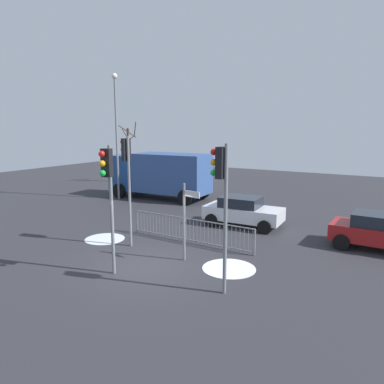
{
  "coord_description": "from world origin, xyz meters",
  "views": [
    {
      "loc": [
        7.66,
        -9.84,
        4.91
      ],
      "look_at": [
        0.48,
        2.33,
        2.35
      ],
      "focal_mm": 34.05,
      "sensor_mm": 36.0,
      "label": 1
    }
  ],
  "objects_px": {
    "traffic_light_foreground_right": "(127,166)",
    "car_white_trailing": "(243,211)",
    "street_lamp": "(116,126)",
    "bare_tree_left": "(129,153)",
    "car_red_mid": "(381,231)",
    "traffic_light_rear_left": "(222,185)",
    "direction_sign_post": "(185,218)",
    "traffic_light_foreground_left": "(108,182)",
    "delivery_truck": "(160,173)"
  },
  "relations": [
    {
      "from": "car_red_mid",
      "to": "bare_tree_left",
      "type": "xyz_separation_m",
      "value": [
        -20.42,
        8.79,
        1.87
      ]
    },
    {
      "from": "traffic_light_foreground_right",
      "to": "car_white_trailing",
      "type": "relative_size",
      "value": 1.17
    },
    {
      "from": "direction_sign_post",
      "to": "street_lamp",
      "type": "height_order",
      "value": "street_lamp"
    },
    {
      "from": "traffic_light_foreground_right",
      "to": "bare_tree_left",
      "type": "height_order",
      "value": "bare_tree_left"
    },
    {
      "from": "traffic_light_rear_left",
      "to": "direction_sign_post",
      "type": "bearing_deg",
      "value": 58.43
    },
    {
      "from": "delivery_truck",
      "to": "street_lamp",
      "type": "relative_size",
      "value": 0.86
    },
    {
      "from": "direction_sign_post",
      "to": "bare_tree_left",
      "type": "distance_m",
      "value": 19.91
    },
    {
      "from": "car_white_trailing",
      "to": "street_lamp",
      "type": "xyz_separation_m",
      "value": [
        -9.96,
        2.05,
        4.17
      ]
    },
    {
      "from": "traffic_light_foreground_right",
      "to": "car_white_trailing",
      "type": "bearing_deg",
      "value": -9.7
    },
    {
      "from": "car_red_mid",
      "to": "delivery_truck",
      "type": "distance_m",
      "value": 14.49
    },
    {
      "from": "traffic_light_foreground_right",
      "to": "traffic_light_rear_left",
      "type": "distance_m",
      "value": 5.61
    },
    {
      "from": "delivery_truck",
      "to": "traffic_light_foreground_left",
      "type": "bearing_deg",
      "value": 115.55
    },
    {
      "from": "traffic_light_foreground_right",
      "to": "delivery_truck",
      "type": "relative_size",
      "value": 0.63
    },
    {
      "from": "car_white_trailing",
      "to": "street_lamp",
      "type": "relative_size",
      "value": 0.47
    },
    {
      "from": "traffic_light_rear_left",
      "to": "traffic_light_foreground_left",
      "type": "bearing_deg",
      "value": 106.0
    },
    {
      "from": "delivery_truck",
      "to": "bare_tree_left",
      "type": "relative_size",
      "value": 1.35
    },
    {
      "from": "car_white_trailing",
      "to": "delivery_truck",
      "type": "height_order",
      "value": "delivery_truck"
    },
    {
      "from": "direction_sign_post",
      "to": "street_lamp",
      "type": "xyz_separation_m",
      "value": [
        -10.02,
        7.59,
        3.31
      ]
    },
    {
      "from": "traffic_light_rear_left",
      "to": "direction_sign_post",
      "type": "relative_size",
      "value": 1.53
    },
    {
      "from": "traffic_light_foreground_left",
      "to": "traffic_light_foreground_right",
      "type": "bearing_deg",
      "value": -69.94
    },
    {
      "from": "car_red_mid",
      "to": "street_lamp",
      "type": "relative_size",
      "value": 0.46
    },
    {
      "from": "traffic_light_foreground_left",
      "to": "bare_tree_left",
      "type": "xyz_separation_m",
      "value": [
        -12.87,
        16.18,
        -0.53
      ]
    },
    {
      "from": "street_lamp",
      "to": "bare_tree_left",
      "type": "xyz_separation_m",
      "value": [
        -4.3,
        6.21,
        -2.3
      ]
    },
    {
      "from": "car_white_trailing",
      "to": "bare_tree_left",
      "type": "xyz_separation_m",
      "value": [
        -14.26,
        8.25,
        1.87
      ]
    },
    {
      "from": "car_red_mid",
      "to": "traffic_light_rear_left",
      "type": "bearing_deg",
      "value": -118.46
    },
    {
      "from": "delivery_truck",
      "to": "direction_sign_post",
      "type": "bearing_deg",
      "value": 127.05
    },
    {
      "from": "traffic_light_rear_left",
      "to": "bare_tree_left",
      "type": "bearing_deg",
      "value": 52.19
    },
    {
      "from": "traffic_light_foreground_right",
      "to": "car_red_mid",
      "type": "relative_size",
      "value": 1.18
    },
    {
      "from": "direction_sign_post",
      "to": "car_red_mid",
      "type": "xyz_separation_m",
      "value": [
        6.11,
        5.01,
        -0.86
      ]
    },
    {
      "from": "delivery_truck",
      "to": "traffic_light_rear_left",
      "type": "bearing_deg",
      "value": 129.57
    },
    {
      "from": "car_red_mid",
      "to": "street_lamp",
      "type": "xyz_separation_m",
      "value": [
        -16.13,
        2.58,
        4.17
      ]
    },
    {
      "from": "traffic_light_foreground_left",
      "to": "direction_sign_post",
      "type": "distance_m",
      "value": 3.18
    },
    {
      "from": "street_lamp",
      "to": "traffic_light_foreground_left",
      "type": "bearing_deg",
      "value": -49.3
    },
    {
      "from": "direction_sign_post",
      "to": "car_white_trailing",
      "type": "bearing_deg",
      "value": 103.37
    },
    {
      "from": "traffic_light_rear_left",
      "to": "direction_sign_post",
      "type": "xyz_separation_m",
      "value": [
        -2.25,
        1.68,
        -1.63
      ]
    },
    {
      "from": "traffic_light_foreground_left",
      "to": "delivery_truck",
      "type": "relative_size",
      "value": 0.6
    },
    {
      "from": "traffic_light_foreground_right",
      "to": "car_white_trailing",
      "type": "xyz_separation_m",
      "value": [
        2.92,
        5.21,
        -2.56
      ]
    },
    {
      "from": "traffic_light_foreground_left",
      "to": "car_white_trailing",
      "type": "relative_size",
      "value": 1.12
    },
    {
      "from": "car_white_trailing",
      "to": "bare_tree_left",
      "type": "relative_size",
      "value": 0.73
    },
    {
      "from": "traffic_light_rear_left",
      "to": "car_red_mid",
      "type": "relative_size",
      "value": 1.16
    },
    {
      "from": "traffic_light_foreground_right",
      "to": "traffic_light_rear_left",
      "type": "xyz_separation_m",
      "value": [
        5.23,
        -2.02,
        -0.07
      ]
    },
    {
      "from": "direction_sign_post",
      "to": "bare_tree_left",
      "type": "xyz_separation_m",
      "value": [
        -14.32,
        13.79,
        1.01
      ]
    },
    {
      "from": "direction_sign_post",
      "to": "car_white_trailing",
      "type": "relative_size",
      "value": 0.75
    },
    {
      "from": "traffic_light_foreground_left",
      "to": "bare_tree_left",
      "type": "relative_size",
      "value": 0.81
    },
    {
      "from": "car_red_mid",
      "to": "bare_tree_left",
      "type": "relative_size",
      "value": 0.72
    },
    {
      "from": "car_red_mid",
      "to": "bare_tree_left",
      "type": "height_order",
      "value": "bare_tree_left"
    },
    {
      "from": "traffic_light_foreground_left",
      "to": "car_red_mid",
      "type": "bearing_deg",
      "value": -144.99
    },
    {
      "from": "car_white_trailing",
      "to": "delivery_truck",
      "type": "relative_size",
      "value": 0.54
    },
    {
      "from": "bare_tree_left",
      "to": "direction_sign_post",
      "type": "bearing_deg",
      "value": -43.93
    },
    {
      "from": "traffic_light_foreground_left",
      "to": "traffic_light_rear_left",
      "type": "xyz_separation_m",
      "value": [
        3.69,
        0.7,
        0.09
      ]
    }
  ]
}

